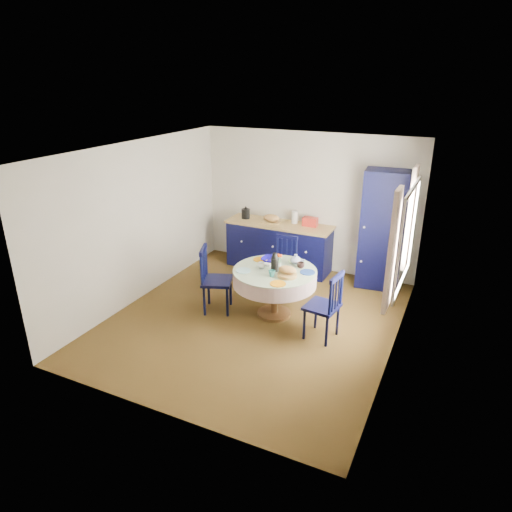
{
  "coord_description": "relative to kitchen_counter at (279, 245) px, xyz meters",
  "views": [
    {
      "loc": [
        2.58,
        -5.39,
        3.41
      ],
      "look_at": [
        -0.06,
        0.2,
        0.94
      ],
      "focal_mm": 32.0,
      "sensor_mm": 36.0,
      "label": 1
    }
  ],
  "objects": [
    {
      "name": "window",
      "position": [
        2.38,
        -1.66,
        1.07
      ],
      "size": [
        0.1,
        1.74,
        1.45
      ],
      "color": "white",
      "rests_on": "wall_right"
    },
    {
      "name": "mug_b",
      "position": [
        0.7,
        -1.94,
        0.33
      ],
      "size": [
        0.1,
        0.1,
        0.09
      ],
      "primitive_type": "imported",
      "color": "#276F6A",
      "rests_on": "dining_table"
    },
    {
      "name": "wall_right",
      "position": [
        2.43,
        -1.96,
        0.79
      ],
      "size": [
        0.02,
        4.5,
        2.5
      ],
      "primitive_type": "cube",
      "color": "beige",
      "rests_on": "floor"
    },
    {
      "name": "chair_left",
      "position": [
        -0.25,
        -1.95,
        0.06
      ],
      "size": [
        0.57,
        0.58,
        1.03
      ],
      "rotation": [
        0.0,
        0.0,
        1.93
      ],
      "color": "black",
      "rests_on": "floor"
    },
    {
      "name": "cobalt_bowl",
      "position": [
        0.46,
        -1.45,
        0.32
      ],
      "size": [
        0.27,
        0.27,
        0.07
      ],
      "primitive_type": "imported",
      "color": "#0B0577",
      "rests_on": "dining_table"
    },
    {
      "name": "kitchen_counter",
      "position": [
        0.0,
        0.0,
        0.0
      ],
      "size": [
        1.97,
        0.61,
        1.12
      ],
      "rotation": [
        0.0,
        0.0,
        -0.0
      ],
      "color": "black",
      "rests_on": "floor"
    },
    {
      "name": "pantry_cabinet",
      "position": [
        1.83,
        0.04,
        0.55
      ],
      "size": [
        0.75,
        0.57,
        2.0
      ],
      "rotation": [
        0.0,
        0.0,
        0.1
      ],
      "color": "black",
      "rests_on": "floor"
    },
    {
      "name": "dining_table",
      "position": [
        0.65,
        -1.7,
        0.17
      ],
      "size": [
        1.23,
        1.23,
        1.02
      ],
      "color": "#503B16",
      "rests_on": "floor"
    },
    {
      "name": "chair_far",
      "position": [
        0.43,
        -0.81,
        0.01
      ],
      "size": [
        0.44,
        0.42,
        0.92
      ],
      "rotation": [
        0.0,
        0.0,
        0.06
      ],
      "color": "black",
      "rests_on": "floor"
    },
    {
      "name": "ceiling",
      "position": [
        0.43,
        -1.96,
        2.04
      ],
      "size": [
        4.5,
        4.5,
        0.0
      ],
      "primitive_type": "plane",
      "rotation": [
        3.14,
        0.0,
        0.0
      ],
      "color": "white",
      "rests_on": "wall_back"
    },
    {
      "name": "wall_left",
      "position": [
        -1.57,
        -1.96,
        0.79
      ],
      "size": [
        0.02,
        4.5,
        2.5
      ],
      "primitive_type": "cube",
      "color": "beige",
      "rests_on": "floor"
    },
    {
      "name": "floor",
      "position": [
        0.43,
        -1.96,
        -0.46
      ],
      "size": [
        4.5,
        4.5,
        0.0
      ],
      "primitive_type": "plane",
      "color": "black",
      "rests_on": "ground"
    },
    {
      "name": "chair_right",
      "position": [
        1.51,
        -2.01,
        0.04
      ],
      "size": [
        0.47,
        0.49,
        0.98
      ],
      "rotation": [
        0.0,
        0.0,
        -1.71
      ],
      "color": "black",
      "rests_on": "floor"
    },
    {
      "name": "mug_a",
      "position": [
        0.44,
        -1.73,
        0.33
      ],
      "size": [
        0.11,
        0.11,
        0.09
      ],
      "primitive_type": "imported",
      "color": "silver",
      "rests_on": "dining_table"
    },
    {
      "name": "mug_d",
      "position": [
        0.52,
        -1.36,
        0.33
      ],
      "size": [
        0.09,
        0.09,
        0.09
      ],
      "primitive_type": "imported",
      "color": "silver",
      "rests_on": "dining_table"
    },
    {
      "name": "wall_back",
      "position": [
        0.43,
        0.29,
        0.79
      ],
      "size": [
        4.0,
        0.02,
        2.5
      ],
      "primitive_type": "cube",
      "color": "beige",
      "rests_on": "floor"
    },
    {
      "name": "mug_c",
      "position": [
        0.96,
        -1.48,
        0.33
      ],
      "size": [
        0.11,
        0.11,
        0.09
      ],
      "primitive_type": "imported",
      "color": "black",
      "rests_on": "dining_table"
    }
  ]
}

